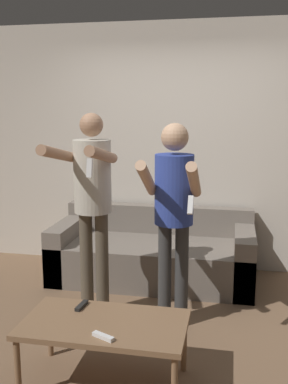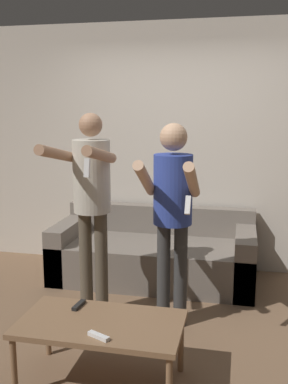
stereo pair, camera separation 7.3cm
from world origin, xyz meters
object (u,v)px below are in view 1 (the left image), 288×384
coffee_table (105,327)px  remote_near (103,336)px  person_standing_right (174,203)px  person_standing_left (92,193)px  couch (153,255)px  remote_far (82,306)px

coffee_table → remote_near: 0.22m
person_standing_right → remote_near: (-0.27, -1.10, -0.59)m
person_standing_left → remote_near: bearing=-69.6°
person_standing_left → coffee_table: person_standing_left is taller
coffee_table → remote_near: remote_near is taller
person_standing_right → remote_near: bearing=-103.9°
couch → remote_far: size_ratio=13.54×
coffee_table → remote_far: size_ratio=6.94×
remote_far → remote_near: bearing=-54.9°
person_standing_left → remote_far: bearing=-78.9°
couch → person_standing_left: 1.35m
person_standing_left → person_standing_right: size_ratio=1.05×
coffee_table → person_standing_left: bearing=111.8°
remote_near → remote_far: bearing=125.1°
remote_near → remote_far: size_ratio=0.99×
person_standing_left → remote_near: 1.33m
couch → coffee_table: (0.02, -1.88, 0.14)m
person_standing_left → remote_far: (0.14, -0.71, -0.65)m
person_standing_left → remote_near: person_standing_left is taller
coffee_table → remote_far: (-0.21, 0.17, 0.05)m
couch → coffee_table: size_ratio=1.95×
person_standing_left → coffee_table: bearing=-68.2°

